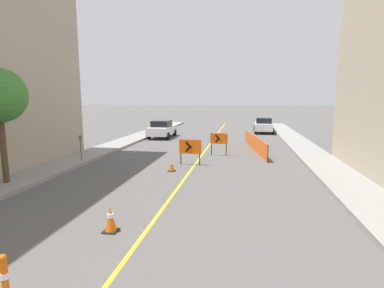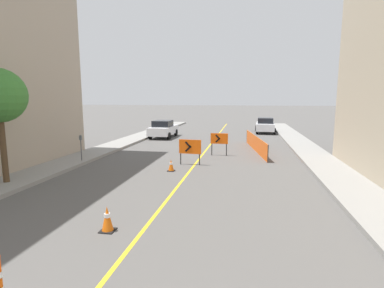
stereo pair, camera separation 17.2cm
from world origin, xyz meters
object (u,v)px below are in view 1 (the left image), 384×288
Objects in this scene: arrow_barricade_secondary at (219,140)px; parked_car_curb_mid at (264,125)px; traffic_cone_second at (110,219)px; parked_car_curb_near at (162,129)px; parking_meter_near_curb at (80,143)px; traffic_cone_third at (172,165)px; arrow_barricade_primary at (190,147)px.

parked_car_curb_mid is at bearing 76.66° from arrow_barricade_secondary.
traffic_cone_second is 19.73m from parked_car_curb_near.
parking_meter_near_curb reaches higher than arrow_barricade_secondary.
traffic_cone_second reaches higher than traffic_cone_third.
traffic_cone_third is 18.79m from parked_car_curb_mid.
arrow_barricade_primary is 0.98× the size of arrow_barricade_secondary.
traffic_cone_second is 8.57m from arrow_barricade_primary.
parked_car_curb_near reaches higher than traffic_cone_second.
arrow_barricade_secondary is 9.83m from parked_car_curb_near.
parked_car_curb_mid is 3.05× the size of parking_meter_near_curb.
parked_car_curb_near is at bearing 107.39° from traffic_cone_third.
traffic_cone_third is (0.03, 6.96, -0.06)m from traffic_cone_second.
arrow_barricade_primary is 0.97× the size of parking_meter_near_curb.
parked_car_curb_mid is (9.49, 5.55, 0.00)m from parked_car_curb_near.
parking_meter_near_curb is at bearing -119.60° from parked_car_curb_mid.
parking_meter_near_curb reaches higher than traffic_cone_third.
arrow_barricade_secondary reaches higher than traffic_cone_third.
traffic_cone_third is 12.99m from parked_car_curb_near.
arrow_barricade_primary reaches higher than traffic_cone_third.
traffic_cone_third is at bearing -112.14° from arrow_barricade_secondary.
traffic_cone_third is at bearing -109.30° from arrow_barricade_primary.
arrow_barricade_primary reaches higher than traffic_cone_second.
arrow_barricade_primary is (0.70, 8.52, 0.61)m from traffic_cone_second.
parked_car_curb_mid is at bearing 72.63° from traffic_cone_third.
traffic_cone_third is 5.46m from parking_meter_near_curb.
traffic_cone_third is 0.14× the size of parked_car_curb_mid.
traffic_cone_third is at bearing -104.44° from parked_car_curb_mid.
parked_car_curb_near is at bearing 128.45° from arrow_barricade_secondary.
arrow_barricade_primary is at bearing 85.30° from traffic_cone_second.
parking_meter_near_curb reaches higher than parked_car_curb_mid.
parking_meter_near_curb is at bearing 171.71° from traffic_cone_third.
parking_meter_near_curb reaches higher than arrow_barricade_primary.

